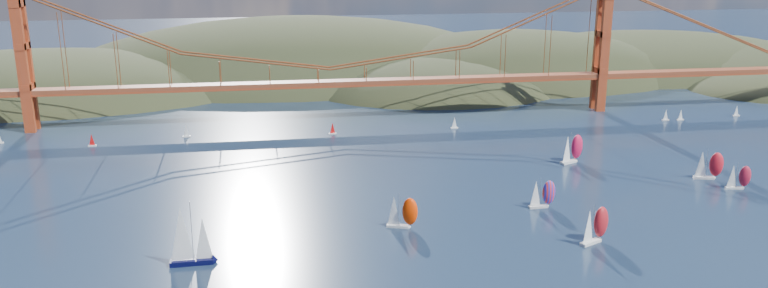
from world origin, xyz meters
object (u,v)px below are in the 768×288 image
sloop_navy (188,237)px  racer_3 (572,148)px  racer_rwb (542,193)px  racer_4 (709,165)px  racer_0 (402,211)px  racer_2 (738,177)px  racer_1 (595,225)px

sloop_navy → racer_3: bearing=25.8°
racer_rwb → sloop_navy: bearing=-170.4°
sloop_navy → racer_4: 164.06m
racer_0 → racer_4: 107.94m
sloop_navy → racer_rwb: 99.61m
racer_0 → racer_2: racer_0 is taller
racer_rwb → racer_0: bearing=-172.6°
sloop_navy → racer_3: sloop_navy is taller
racer_1 → sloop_navy: bearing=151.7°
racer_0 → racer_2: (108.48, 15.10, -0.59)m
sloop_navy → racer_rwb: sloop_navy is taller
racer_0 → racer_1: bearing=-1.7°
racer_3 → racer_rwb: (-25.87, -40.61, -0.84)m
racer_2 → racer_rwb: (-65.87, -6.34, 0.30)m
sloop_navy → racer_rwb: size_ratio=1.75×
racer_4 → racer_rwb: 64.49m
racer_2 → sloop_navy: bearing=-159.6°
racer_4 → racer_2: bearing=-55.5°
racer_3 → racer_rwb: 48.16m
racer_0 → racer_rwb: bearing=30.7°
racer_2 → racer_3: size_ratio=0.78×
racer_1 → racer_2: racer_1 is taller
racer_2 → racer_4: (-3.63, 10.52, 0.80)m
racer_4 → racer_rwb: (-62.24, -16.86, -0.50)m
racer_rwb → racer_4: bearing=10.9°
racer_1 → racer_rwb: racer_1 is taller
racer_4 → racer_rwb: racer_4 is taller
racer_1 → racer_4: 72.58m
racer_4 → racer_3: bearing=162.3°
racer_1 → racer_3: 70.61m
racer_0 → racer_1: racer_1 is taller
sloop_navy → racer_rwb: bearing=11.9°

